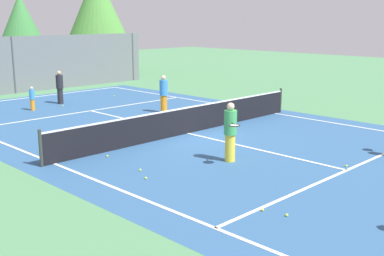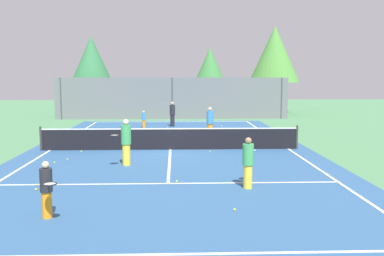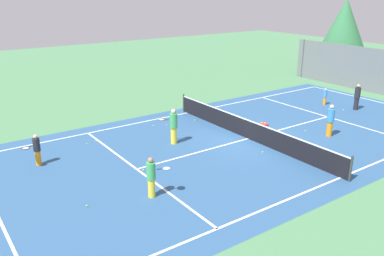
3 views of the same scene
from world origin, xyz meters
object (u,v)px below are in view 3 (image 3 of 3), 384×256
player_0 (357,97)px  tennis_ball_7 (143,170)px  tennis_ball_0 (263,152)px  player_3 (325,96)px  player_1 (152,177)px  tennis_ball_4 (96,141)px  tennis_ball_12 (87,206)px  player_4 (173,126)px  tennis_ball_9 (153,126)px  tennis_ball_8 (343,110)px  tennis_ball_2 (87,144)px  player_5 (37,149)px  tennis_ball_11 (167,125)px  ball_crate (263,127)px  tennis_ball_5 (195,120)px  tennis_ball_6 (241,130)px  player_2 (330,120)px  tennis_ball_10 (305,131)px

player_0 → tennis_ball_7: 15.37m
tennis_ball_0 → player_3: bearing=111.4°
player_1 → tennis_ball_4: size_ratio=23.85×
player_0 → tennis_ball_12: (1.70, -18.41, -0.81)m
tennis_ball_7 → tennis_ball_12: bearing=-64.5°
player_4 → tennis_ball_9: bearing=170.3°
player_4 → tennis_ball_12: (3.39, -5.81, -0.88)m
tennis_ball_8 → tennis_ball_2: bearing=-103.4°
player_5 → tennis_ball_9: size_ratio=21.24×
player_5 → tennis_ball_8: size_ratio=21.24×
tennis_ball_4 → tennis_ball_2: bearing=-76.7°
tennis_ball_11 → tennis_ball_8: bearing=70.1°
tennis_ball_9 → tennis_ball_12: 8.87m
player_1 → tennis_ball_8: (-2.74, 15.39, -0.78)m
tennis_ball_2 → tennis_ball_4: size_ratio=1.00×
player_5 → ball_crate: size_ratio=3.24×
player_5 → tennis_ball_11: bearing=99.9°
tennis_ball_0 → tennis_ball_8: (-2.07, 9.07, 0.00)m
player_1 → tennis_ball_5: size_ratio=23.85×
tennis_ball_6 → tennis_ball_12: bearing=-73.5°
ball_crate → tennis_ball_7: (0.84, -7.82, -0.15)m
player_3 → tennis_ball_5: 9.21m
player_5 → tennis_ball_0: (4.65, 8.97, -0.69)m
tennis_ball_5 → tennis_ball_7: same height
ball_crate → tennis_ball_8: bearing=87.8°
tennis_ball_7 → tennis_ball_8: 14.59m
player_5 → tennis_ball_7: 4.73m
player_2 → tennis_ball_12: player_2 is taller
tennis_ball_4 → tennis_ball_6: (2.92, 7.06, 0.00)m
player_3 → player_4: (0.17, -11.90, 0.35)m
player_3 → tennis_ball_0: player_3 is taller
tennis_ball_4 → tennis_ball_10: (5.02, 9.80, 0.00)m
player_1 → player_3: bearing=105.4°
player_0 → tennis_ball_5: size_ratio=24.92×
player_3 → tennis_ball_5: (-2.17, -8.94, -0.54)m
tennis_ball_5 → tennis_ball_9: size_ratio=1.00×
tennis_ball_11 → ball_crate: bearing=47.5°
tennis_ball_8 → tennis_ball_12: (2.04, -17.64, 0.00)m
player_0 → tennis_ball_11: size_ratio=24.92×
player_4 → tennis_ball_12: player_4 is taller
player_5 → tennis_ball_9: player_5 is taller
tennis_ball_10 → player_4: bearing=-110.9°
tennis_ball_4 → tennis_ball_7: 4.38m
tennis_ball_10 → player_1: bearing=-81.7°
tennis_ball_7 → ball_crate: bearing=96.1°
player_4 → tennis_ball_5: 3.88m
player_2 → player_5: size_ratio=1.21×
player_1 → player_4: player_4 is taller
player_0 → tennis_ball_10: bearing=-81.3°
player_0 → tennis_ball_7: player_0 is taller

